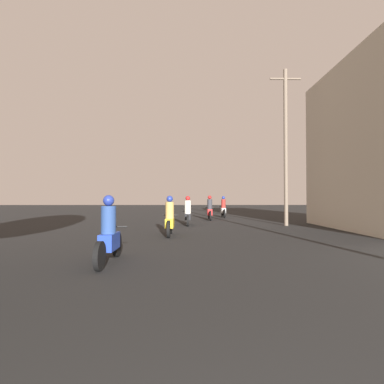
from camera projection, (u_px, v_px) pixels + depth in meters
The scene contains 6 objects.
motorcycle_blue at pixel (109, 236), 6.59m from camera, with size 0.60×2.04×1.50m.
motorcycle_yellow at pixel (170, 220), 11.36m from camera, with size 0.60×1.94×1.52m.
motorcycle_black at pixel (188, 213), 15.77m from camera, with size 0.60×2.01×1.53m.
motorcycle_red at pixel (210, 210), 19.40m from camera, with size 0.60×1.88×1.59m.
motorcycle_white at pixel (223, 209), 22.04m from camera, with size 0.60×2.04×1.56m.
utility_pole_far at pixel (286, 144), 15.50m from camera, with size 1.60×0.20×8.14m.
Camera 1 is at (-0.49, -0.07, 1.44)m, focal length 28.00 mm.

